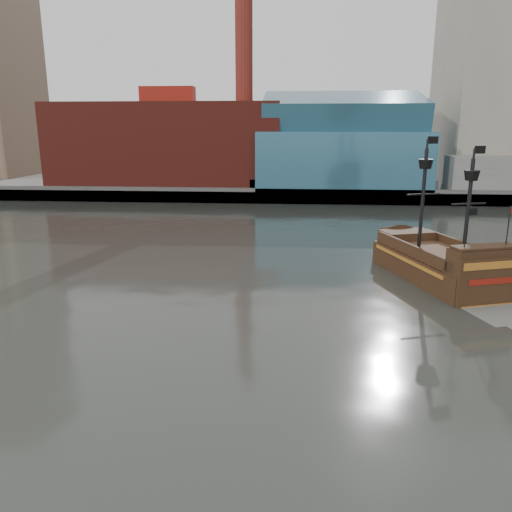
{
  "coord_description": "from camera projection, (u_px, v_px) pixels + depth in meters",
  "views": [
    {
      "loc": [
        1.89,
        -22.86,
        12.64
      ],
      "look_at": [
        -0.76,
        10.57,
        4.0
      ],
      "focal_mm": 35.0,
      "sensor_mm": 36.0,
      "label": 1
    }
  ],
  "objects": [
    {
      "name": "ground",
      "position": [
        254.0,
        384.0,
        25.37
      ],
      "size": [
        400.0,
        400.0,
        0.0
      ],
      "primitive_type": "plane",
      "color": "#292C27",
      "rests_on": "ground"
    },
    {
      "name": "promenade_far",
      "position": [
        287.0,
        180.0,
        113.93
      ],
      "size": [
        220.0,
        60.0,
        2.0
      ],
      "primitive_type": "cube",
      "color": "slate",
      "rests_on": "ground"
    },
    {
      "name": "seawall",
      "position": [
        284.0,
        196.0,
        85.38
      ],
      "size": [
        220.0,
        1.0,
        2.6
      ],
      "primitive_type": "cube",
      "color": "#4C4C49",
      "rests_on": "ground"
    },
    {
      "name": "skyline",
      "position": [
        314.0,
        67.0,
        100.48
      ],
      "size": [
        149.0,
        45.0,
        62.0
      ],
      "color": "#7A6449",
      "rests_on": "promenade_far"
    },
    {
      "name": "pirate_ship",
      "position": [
        439.0,
        267.0,
        42.43
      ],
      "size": [
        10.06,
        17.87,
        12.83
      ],
      "rotation": [
        0.0,
        0.0,
        0.31
      ],
      "color": "black",
      "rests_on": "ground"
    }
  ]
}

